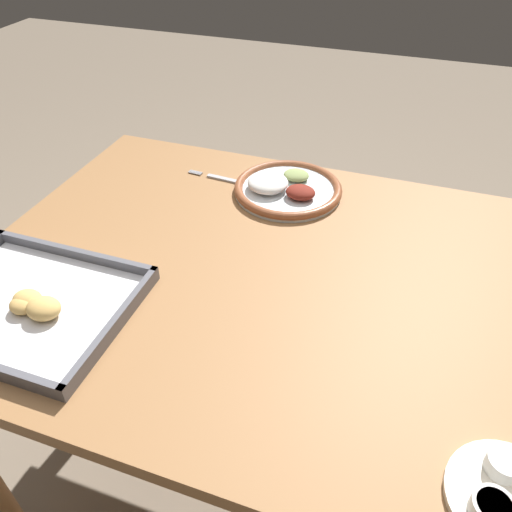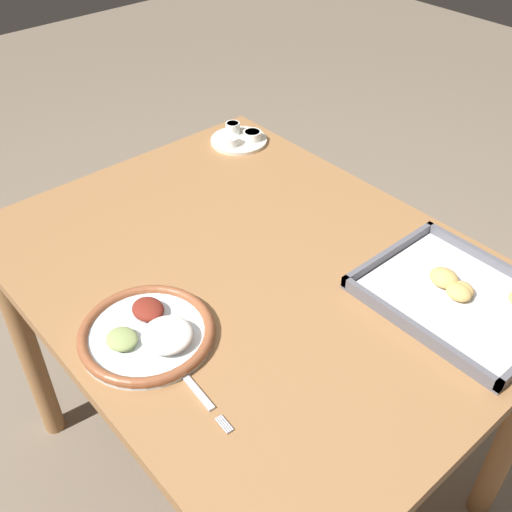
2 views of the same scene
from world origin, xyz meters
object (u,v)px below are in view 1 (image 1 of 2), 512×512
object	(u,v)px
dinner_plate	(286,188)
saucer_plate	(512,498)
baking_tray	(27,305)
fork	(229,180)

from	to	relation	value
dinner_plate	saucer_plate	size ratio (longest dim) A/B	1.60
saucer_plate	baking_tray	distance (m)	0.78
fork	saucer_plate	bearing A→B (deg)	139.32
baking_tray	dinner_plate	bearing A→B (deg)	-121.46
dinner_plate	saucer_plate	distance (m)	0.76
fork	saucer_plate	world-z (taller)	saucer_plate
dinner_plate	fork	distance (m)	0.15
saucer_plate	dinner_plate	bearing A→B (deg)	-52.44
dinner_plate	baking_tray	size ratio (longest dim) A/B	0.71
dinner_plate	baking_tray	xyz separation A→B (m)	(0.32, 0.52, -0.00)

